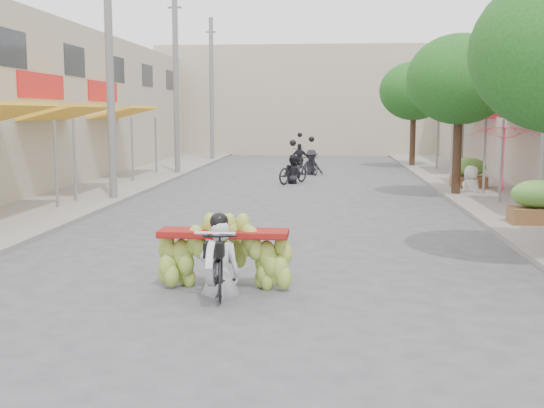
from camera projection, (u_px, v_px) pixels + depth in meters
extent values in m
plane|color=#535358|center=(230.00, 325.00, 8.88)|extent=(120.00, 120.00, 0.00)
cube|color=gray|center=(96.00, 188.00, 24.27)|extent=(4.00, 60.00, 0.12)
cube|color=gray|center=(498.00, 192.00, 23.10)|extent=(4.00, 60.00, 0.12)
cylinder|color=slate|center=(56.00, 166.00, 18.91)|extent=(0.08, 0.08, 2.55)
cube|color=yellow|center=(69.00, 112.00, 21.95)|extent=(1.77, 4.00, 0.53)
cylinder|color=slate|center=(75.00, 162.00, 20.30)|extent=(0.08, 0.08, 2.55)
cylinder|color=slate|center=(113.00, 155.00, 23.85)|extent=(0.08, 0.08, 2.55)
cube|color=red|center=(41.00, 86.00, 21.91)|extent=(0.10, 3.50, 0.80)
cube|color=yellow|center=(124.00, 112.00, 27.87)|extent=(1.77, 4.00, 0.53)
cylinder|color=slate|center=(132.00, 151.00, 26.22)|extent=(0.08, 0.08, 2.55)
cylinder|color=slate|center=(156.00, 146.00, 29.78)|extent=(0.08, 0.08, 2.55)
cube|color=red|center=(103.00, 91.00, 27.83)|extent=(0.10, 3.50, 0.80)
cube|color=#1E2328|center=(10.00, 48.00, 19.80)|extent=(0.08, 2.00, 1.10)
cube|color=#1E2328|center=(74.00, 61.00, 24.74)|extent=(0.08, 2.00, 1.10)
cube|color=#1E2328|center=(117.00, 70.00, 29.67)|extent=(0.08, 2.00, 1.10)
cube|color=#1E2328|center=(147.00, 76.00, 34.61)|extent=(0.08, 2.00, 1.10)
cube|color=#1E2328|center=(170.00, 80.00, 39.55)|extent=(0.08, 2.00, 1.10)
cylinder|color=slate|center=(541.00, 175.00, 16.19)|extent=(0.08, 0.08, 2.55)
cylinder|color=slate|center=(501.00, 163.00, 19.94)|extent=(0.08, 0.08, 2.55)
cube|color=red|center=(498.00, 112.00, 23.72)|extent=(1.77, 4.20, 0.53)
cylinder|color=slate|center=(484.00, 158.00, 22.11)|extent=(0.08, 0.08, 2.55)
cylinder|color=slate|center=(462.00, 151.00, 25.86)|extent=(0.08, 0.08, 2.55)
cube|color=red|center=(464.00, 112.00, 29.65)|extent=(1.77, 4.20, 0.53)
cylinder|color=slate|center=(452.00, 148.00, 28.04)|extent=(0.08, 0.08, 2.55)
cylinder|color=slate|center=(437.00, 144.00, 31.79)|extent=(0.08, 0.08, 2.55)
cube|color=#B4A58E|center=(311.00, 101.00, 45.94)|extent=(20.00, 6.00, 7.00)
cylinder|color=slate|center=(110.00, 71.00, 20.65)|extent=(0.24, 0.24, 8.00)
cylinder|color=slate|center=(176.00, 83.00, 29.54)|extent=(0.24, 0.24, 8.00)
cube|color=slate|center=(175.00, 7.00, 29.11)|extent=(0.60, 0.08, 0.08)
cylinder|color=slate|center=(212.00, 90.00, 38.42)|extent=(0.24, 0.24, 8.00)
cube|color=slate|center=(211.00, 32.00, 38.00)|extent=(0.60, 0.08, 0.08)
cylinder|color=#3A2719|center=(457.00, 148.00, 22.04)|extent=(0.28, 0.28, 3.20)
ellipsoid|color=#1F5C1B|center=(460.00, 79.00, 21.75)|extent=(3.40, 3.40, 2.90)
cylinder|color=#3A2719|center=(413.00, 136.00, 33.89)|extent=(0.28, 0.28, 3.20)
ellipsoid|color=#1F5C1B|center=(414.00, 91.00, 33.60)|extent=(3.40, 3.40, 2.90)
cube|color=brown|center=(536.00, 213.00, 16.22)|extent=(1.20, 0.80, 0.50)
ellipsoid|color=#599B3A|center=(537.00, 189.00, 16.14)|extent=(1.20, 0.88, 0.66)
cube|color=brown|center=(469.00, 180.00, 24.12)|extent=(1.20, 0.80, 0.50)
ellipsoid|color=#599B3A|center=(469.00, 164.00, 24.04)|extent=(1.20, 0.88, 0.66)
imported|color=black|center=(220.00, 260.00, 10.33)|extent=(0.76, 1.83, 1.04)
cylinder|color=silver|center=(213.00, 263.00, 9.67)|extent=(0.10, 0.66, 0.66)
cube|color=black|center=(214.00, 250.00, 9.75)|extent=(0.28, 0.22, 0.22)
cylinder|color=silver|center=(215.00, 233.00, 9.82)|extent=(0.60, 0.05, 0.05)
cube|color=maroon|center=(224.00, 233.00, 10.63)|extent=(2.02, 0.55, 0.10)
imported|color=silver|center=(219.00, 219.00, 10.19)|extent=(0.62, 0.46, 1.72)
sphere|color=black|center=(218.00, 164.00, 10.05)|extent=(0.28, 0.28, 0.28)
imported|color=red|center=(506.00, 123.00, 17.54)|extent=(1.97, 1.97, 1.74)
imported|color=white|center=(472.00, 166.00, 22.93)|extent=(0.97, 0.86, 1.70)
imported|color=black|center=(293.00, 170.00, 26.46)|extent=(1.47, 1.91, 1.01)
imported|color=black|center=(293.00, 155.00, 26.38)|extent=(0.93, 0.81, 1.65)
sphere|color=black|center=(293.00, 143.00, 26.32)|extent=(0.26, 0.26, 0.26)
imported|color=black|center=(311.00, 165.00, 30.12)|extent=(0.97, 1.52, 0.87)
imported|color=black|center=(311.00, 149.00, 30.02)|extent=(1.19, 0.93, 1.65)
sphere|color=black|center=(311.00, 139.00, 29.96)|extent=(0.26, 0.26, 0.26)
imported|color=black|center=(300.00, 157.00, 35.84)|extent=(0.89, 1.62, 0.86)
imported|color=black|center=(300.00, 144.00, 35.75)|extent=(1.06, 0.74, 1.65)
sphere|color=black|center=(300.00, 135.00, 35.69)|extent=(0.26, 0.26, 0.26)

